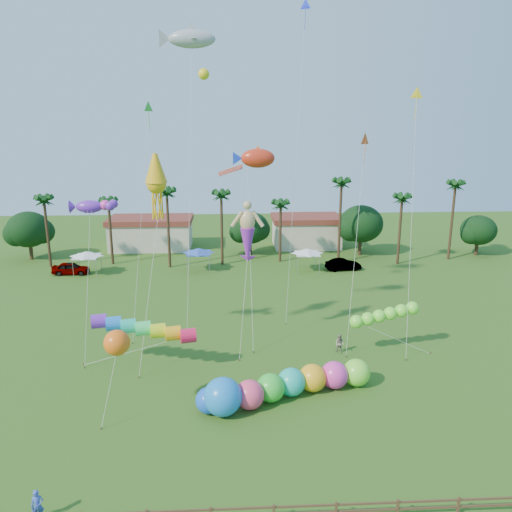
{
  "coord_description": "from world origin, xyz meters",
  "views": [
    {
      "loc": [
        -1.92,
        -25.78,
        18.42
      ],
      "look_at": [
        0.0,
        10.0,
        9.0
      ],
      "focal_mm": 35.0,
      "sensor_mm": 36.0,
      "label": 1
    }
  ],
  "objects_px": {
    "car_b": "(343,265)",
    "spectator_a": "(37,505)",
    "car_a": "(71,268)",
    "blue_ball": "(209,400)",
    "spectator_b": "(340,344)",
    "caterpillar_inflatable": "(284,385)"
  },
  "relations": [
    {
      "from": "blue_ball",
      "to": "car_b",
      "type": "bearing_deg",
      "value": 63.45
    },
    {
      "from": "car_a",
      "to": "blue_ball",
      "type": "distance_m",
      "value": 37.66
    },
    {
      "from": "car_a",
      "to": "blue_ball",
      "type": "relative_size",
      "value": 2.61
    },
    {
      "from": "car_a",
      "to": "blue_ball",
      "type": "bearing_deg",
      "value": -149.74
    },
    {
      "from": "car_b",
      "to": "spectator_a",
      "type": "height_order",
      "value": "spectator_a"
    },
    {
      "from": "car_b",
      "to": "spectator_a",
      "type": "bearing_deg",
      "value": 142.62
    },
    {
      "from": "car_a",
      "to": "car_b",
      "type": "relative_size",
      "value": 1.0
    },
    {
      "from": "spectator_b",
      "to": "blue_ball",
      "type": "relative_size",
      "value": 0.92
    },
    {
      "from": "caterpillar_inflatable",
      "to": "blue_ball",
      "type": "distance_m",
      "value": 5.3
    },
    {
      "from": "car_a",
      "to": "spectator_b",
      "type": "height_order",
      "value": "spectator_b"
    },
    {
      "from": "spectator_b",
      "to": "caterpillar_inflatable",
      "type": "bearing_deg",
      "value": -91.93
    },
    {
      "from": "blue_ball",
      "to": "caterpillar_inflatable",
      "type": "bearing_deg",
      "value": 15.14
    },
    {
      "from": "caterpillar_inflatable",
      "to": "car_b",
      "type": "bearing_deg",
      "value": 50.57
    },
    {
      "from": "spectator_b",
      "to": "blue_ball",
      "type": "height_order",
      "value": "blue_ball"
    },
    {
      "from": "spectator_a",
      "to": "spectator_b",
      "type": "bearing_deg",
      "value": 30.01
    },
    {
      "from": "car_a",
      "to": "blue_ball",
      "type": "height_order",
      "value": "blue_ball"
    },
    {
      "from": "car_b",
      "to": "caterpillar_inflatable",
      "type": "distance_m",
      "value": 33.21
    },
    {
      "from": "spectator_a",
      "to": "blue_ball",
      "type": "height_order",
      "value": "blue_ball"
    },
    {
      "from": "car_a",
      "to": "car_b",
      "type": "distance_m",
      "value": 35.06
    },
    {
      "from": "car_a",
      "to": "car_b",
      "type": "bearing_deg",
      "value": -89.63
    },
    {
      "from": "car_b",
      "to": "spectator_a",
      "type": "xyz_separation_m",
      "value": [
        -24.15,
        -41.51,
        0.05
      ]
    },
    {
      "from": "car_b",
      "to": "blue_ball",
      "type": "relative_size",
      "value": 2.6
    }
  ]
}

